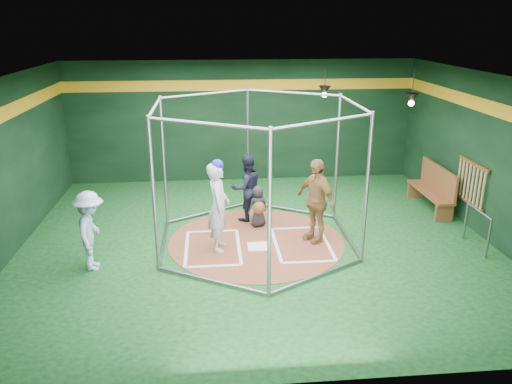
{
  "coord_description": "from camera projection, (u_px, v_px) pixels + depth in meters",
  "views": [
    {
      "loc": [
        -0.93,
        -9.84,
        4.56
      ],
      "look_at": [
        0.0,
        0.1,
        1.1
      ],
      "focal_mm": 35.0,
      "sensor_mm": 36.0,
      "label": 1
    }
  ],
  "objects": [
    {
      "name": "umpire",
      "position": [
        247.0,
        188.0,
        11.73
      ],
      "size": [
        0.95,
        0.85,
        1.6
      ],
      "primitive_type": "imported",
      "rotation": [
        0.0,
        0.0,
        3.53
      ],
      "color": "black",
      "rests_on": "clay_disc"
    },
    {
      "name": "home_plate",
      "position": [
        258.0,
        246.0,
        10.55
      ],
      "size": [
        0.43,
        0.43,
        0.01
      ],
      "primitive_type": "cube",
      "color": "white",
      "rests_on": "clay_disc"
    },
    {
      "name": "pendant_lamp_far",
      "position": [
        412.0,
        98.0,
        12.17
      ],
      "size": [
        0.34,
        0.34,
        0.9
      ],
      "color": "black",
      "rests_on": "room_shell"
    },
    {
      "name": "batter_figure",
      "position": [
        218.0,
        206.0,
        10.15
      ],
      "size": [
        0.48,
        0.7,
        1.94
      ],
      "color": "silver",
      "rests_on": "clay_disc"
    },
    {
      "name": "visitor_leopard",
      "position": [
        316.0,
        200.0,
        10.59
      ],
      "size": [
        0.94,
        1.14,
        1.83
      ],
      "primitive_type": "imported",
      "rotation": [
        0.0,
        0.0,
        -1.02
      ],
      "color": "tan",
      "rests_on": "clay_disc"
    },
    {
      "name": "bat_rack",
      "position": [
        471.0,
        183.0,
        11.3
      ],
      "size": [
        0.07,
        1.25,
        0.98
      ],
      "color": "brown",
      "rests_on": "room_shell"
    },
    {
      "name": "batter_box_left",
      "position": [
        213.0,
        247.0,
        10.51
      ],
      "size": [
        1.17,
        1.77,
        0.01
      ],
      "color": "white",
      "rests_on": "clay_disc"
    },
    {
      "name": "batting_cage",
      "position": [
        256.0,
        175.0,
        10.34
      ],
      "size": [
        4.05,
        4.67,
        3.0
      ],
      "color": "gray",
      "rests_on": "ground"
    },
    {
      "name": "bystander_blue",
      "position": [
        91.0,
        231.0,
        9.42
      ],
      "size": [
        0.64,
        1.04,
        1.56
      ],
      "primitive_type": "imported",
      "rotation": [
        0.0,
        0.0,
        1.63
      ],
      "color": "#A6C0DC",
      "rests_on": "ground"
    },
    {
      "name": "dugout_bench",
      "position": [
        434.0,
        187.0,
        12.53
      ],
      "size": [
        0.45,
        1.91,
        1.12
      ],
      "color": "brown",
      "rests_on": "ground"
    },
    {
      "name": "clay_disc",
      "position": [
        256.0,
        241.0,
        10.83
      ],
      "size": [
        3.8,
        3.8,
        0.01
      ],
      "primitive_type": "cylinder",
      "color": "brown",
      "rests_on": "ground"
    },
    {
      "name": "batter_box_right",
      "position": [
        302.0,
        244.0,
        10.68
      ],
      "size": [
        1.17,
        1.77,
        0.01
      ],
      "color": "white",
      "rests_on": "clay_disc"
    },
    {
      "name": "pendant_lamp_near",
      "position": [
        325.0,
        90.0,
        13.52
      ],
      "size": [
        0.34,
        0.34,
        0.9
      ],
      "color": "black",
      "rests_on": "room_shell"
    },
    {
      "name": "room_shell",
      "position": [
        256.0,
        163.0,
        10.27
      ],
      "size": [
        10.1,
        9.1,
        3.53
      ],
      "color": "#0D3D15",
      "rests_on": "ground"
    },
    {
      "name": "catcher_figure",
      "position": [
        258.0,
        206.0,
        11.43
      ],
      "size": [
        0.56,
        0.63,
        0.97
      ],
      "color": "black",
      "rests_on": "clay_disc"
    },
    {
      "name": "steel_railing",
      "position": [
        478.0,
        223.0,
        10.35
      ],
      "size": [
        0.05,
        0.99,
        0.85
      ],
      "color": "gray",
      "rests_on": "ground"
    }
  ]
}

